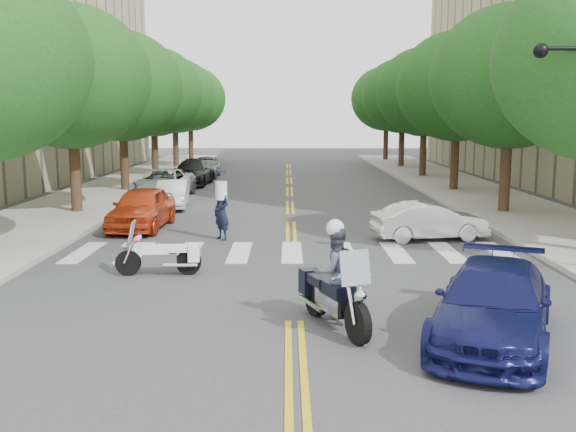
{
  "coord_description": "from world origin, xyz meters",
  "views": [
    {
      "loc": [
        -0.15,
        -12.16,
        4.01
      ],
      "look_at": [
        -0.12,
        5.21,
        1.3
      ],
      "focal_mm": 40.0,
      "sensor_mm": 36.0,
      "label": 1
    }
  ],
  "objects_px": {
    "convertible": "(430,221)",
    "officer_standing": "(222,212)",
    "motorcycle_police": "(333,279)",
    "motorcycle_parked": "(166,256)",
    "sedan_blue": "(493,304)"
  },
  "relations": [
    {
      "from": "convertible",
      "to": "officer_standing",
      "type": "bearing_deg",
      "value": 80.16
    },
    {
      "from": "officer_standing",
      "to": "motorcycle_police",
      "type": "bearing_deg",
      "value": -21.68
    },
    {
      "from": "motorcycle_police",
      "to": "motorcycle_parked",
      "type": "height_order",
      "value": "motorcycle_police"
    },
    {
      "from": "sedan_blue",
      "to": "officer_standing",
      "type": "bearing_deg",
      "value": 143.55
    },
    {
      "from": "motorcycle_police",
      "to": "officer_standing",
      "type": "bearing_deg",
      "value": -92.75
    },
    {
      "from": "motorcycle_parked",
      "to": "convertible",
      "type": "height_order",
      "value": "motorcycle_parked"
    },
    {
      "from": "officer_standing",
      "to": "sedan_blue",
      "type": "height_order",
      "value": "officer_standing"
    },
    {
      "from": "officer_standing",
      "to": "motorcycle_parked",
      "type": "bearing_deg",
      "value": -52.02
    },
    {
      "from": "motorcycle_parked",
      "to": "sedan_blue",
      "type": "relative_size",
      "value": 0.46
    },
    {
      "from": "motorcycle_police",
      "to": "convertible",
      "type": "xyz_separation_m",
      "value": [
        3.79,
        8.8,
        -0.32
      ]
    },
    {
      "from": "officer_standing",
      "to": "convertible",
      "type": "bearing_deg",
      "value": 49.43
    },
    {
      "from": "officer_standing",
      "to": "convertible",
      "type": "height_order",
      "value": "officer_standing"
    },
    {
      "from": "motorcycle_police",
      "to": "convertible",
      "type": "bearing_deg",
      "value": -134.94
    },
    {
      "from": "motorcycle_police",
      "to": "sedan_blue",
      "type": "relative_size",
      "value": 0.52
    },
    {
      "from": "convertible",
      "to": "sedan_blue",
      "type": "bearing_deg",
      "value": 164.33
    }
  ]
}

